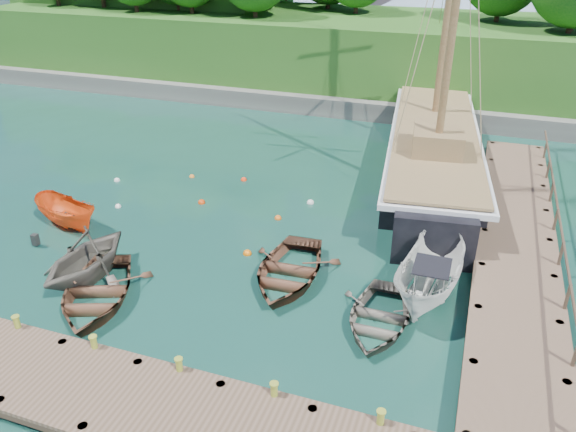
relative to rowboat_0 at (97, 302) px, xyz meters
name	(u,v)px	position (x,y,z in m)	size (l,w,h in m)	color
ground	(201,283)	(3.01, 2.39, 0.00)	(160.00, 160.00, 0.00)	#163E30
dock_near	(155,408)	(5.01, -4.11, 0.43)	(20.00, 3.20, 1.10)	brown
dock_east	(516,238)	(14.51, 9.39, 0.43)	(3.20, 24.00, 1.10)	brown
bollard_0	(22,341)	(-0.99, -2.71, 0.00)	(0.26, 0.26, 0.45)	olive
bollard_1	(98,362)	(2.01, -2.71, 0.00)	(0.26, 0.26, 0.45)	olive
bollard_2	(181,385)	(5.01, -2.71, 0.00)	(0.26, 0.26, 0.45)	olive
bollard_3	(274,411)	(8.01, -2.71, 0.00)	(0.26, 0.26, 0.45)	olive
rowboat_0	(97,302)	(0.00, 0.00, 0.00)	(3.56, 4.99, 1.03)	brown
rowboat_1	(89,279)	(-1.24, 1.18, 0.00)	(3.73, 4.33, 2.28)	#5A554B
rowboat_2	(288,279)	(6.13, 3.75, 0.00)	(3.59, 5.03, 1.04)	#543323
rowboat_3	(378,325)	(10.01, 2.11, 0.00)	(3.08, 4.31, 0.89)	#5E584E
motorboat_orange	(69,226)	(-4.84, 4.50, 0.00)	(1.50, 3.98, 1.54)	#F45517
cabin_boat_white	(428,299)	(11.46, 4.27, 0.00)	(2.05, 5.46, 2.11)	silver
schooner	(432,156)	(10.11, 16.38, 1.06)	(6.95, 26.34, 19.11)	black
mooring_buoy_0	(118,207)	(-3.88, 6.94, 0.00)	(0.31, 0.31, 0.31)	silver
mooring_buoy_1	(202,203)	(-0.21, 8.72, 0.00)	(0.36, 0.36, 0.36)	#D83C0A
mooring_buoy_2	(278,219)	(3.98, 8.41, 0.00)	(0.34, 0.34, 0.34)	orange
mooring_buoy_3	(310,203)	(4.92, 10.52, 0.00)	(0.36, 0.36, 0.36)	silver
mooring_buoy_4	(192,177)	(-2.23, 11.47, 0.00)	(0.29, 0.29, 0.29)	orange
mooring_buoy_5	(244,180)	(0.65, 12.02, 0.00)	(0.33, 0.33, 0.33)	#F8360F
mooring_buoy_6	(117,181)	(-5.82, 9.65, 0.00)	(0.32, 0.32, 0.32)	white
mooring_buoy_7	(247,254)	(3.88, 4.96, 0.00)	(0.36, 0.36, 0.36)	orange
headland	(231,13)	(-9.86, 33.75, 5.54)	(51.00, 19.31, 12.90)	#474744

